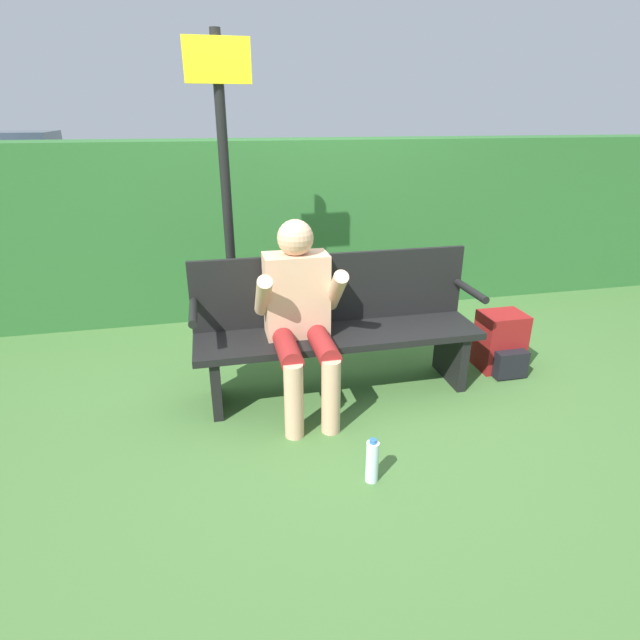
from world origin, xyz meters
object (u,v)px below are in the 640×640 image
(person_seated, at_px, (300,310))
(backpack, at_px, (501,343))
(signpost, at_px, (226,182))
(parked_car, at_px, (26,163))
(park_bench, at_px, (337,325))
(water_bottle, at_px, (372,461))

(person_seated, height_order, backpack, person_seated)
(signpost, xyz_separation_m, parked_car, (-4.32, 10.21, -0.64))
(park_bench, relative_size, signpost, 0.83)
(person_seated, height_order, water_bottle, person_seated)
(person_seated, relative_size, parked_car, 0.26)
(parked_car, bearing_deg, signpost, -161.05)
(water_bottle, bearing_deg, park_bench, 86.49)
(person_seated, xyz_separation_m, water_bottle, (0.21, -0.83, -0.52))
(water_bottle, bearing_deg, parked_car, 112.43)
(person_seated, xyz_separation_m, parked_car, (-4.68, 11.02, 0.02))
(signpost, bearing_deg, park_bench, -46.73)
(park_bench, distance_m, parked_car, 11.95)
(backpack, bearing_deg, signpost, 159.99)
(water_bottle, bearing_deg, person_seated, 104.05)
(backpack, xyz_separation_m, signpost, (-1.86, 0.68, 1.10))
(person_seated, bearing_deg, water_bottle, -75.95)
(park_bench, bearing_deg, backpack, -0.41)
(water_bottle, distance_m, signpost, 2.10)
(backpack, distance_m, signpost, 2.27)
(person_seated, distance_m, parked_car, 11.97)
(park_bench, height_order, water_bottle, park_bench)
(person_seated, bearing_deg, park_bench, 27.50)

